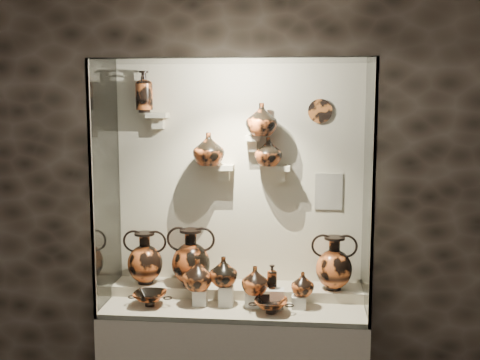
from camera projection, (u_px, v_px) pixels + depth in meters
The scene contains 35 objects.
wall_back at pixel (239, 180), 4.16m from camera, with size 5.00×0.02×3.20m, color black.
front_tier at pixel (235, 305), 3.95m from camera, with size 1.68×0.58×0.03m, color #C0B195.
rear_tier at pixel (237, 292), 4.12m from camera, with size 1.70×0.25×0.10m, color #C0B195.
back_panel at pixel (239, 180), 4.15m from camera, with size 1.70×0.03×1.60m, color beige.
glass_front at pixel (229, 195), 3.55m from camera, with size 1.70×0.01×1.60m, color white.
glass_left at pixel (106, 185), 3.92m from camera, with size 0.01×0.60×1.60m, color white.
glass_right at pixel (369, 189), 3.76m from camera, with size 0.01×0.60×1.60m, color white.
glass_top at pixel (234, 61), 3.73m from camera, with size 1.70×0.60×0.01m, color white.
frame_post_left at pixel (91, 192), 3.64m from camera, with size 0.02×0.02×1.60m, color gray.
frame_post_right at pixel (373, 197), 3.47m from camera, with size 0.02×0.02×1.60m, color gray.
pedestal_a at pixel (200, 297), 3.91m from camera, with size 0.09×0.09×0.10m, color silver.
pedestal_b at pixel (226, 296), 3.89m from camera, with size 0.09×0.09×0.13m, color silver.
pedestal_c at pixel (252, 300), 3.88m from camera, with size 0.09×0.09×0.09m, color silver.
pedestal_d at pixel (277, 298), 3.86m from camera, with size 0.09×0.09×0.12m, color silver.
pedestal_e at pixel (299, 302), 3.85m from camera, with size 0.09×0.09×0.08m, color silver.
bracket_ul at pixel (157, 115), 4.07m from camera, with size 0.14×0.12×0.04m, color beige.
bracket_ca at pixel (224, 167), 4.07m from camera, with size 0.14×0.12×0.04m, color beige.
bracket_cb at pixel (253, 138), 4.03m from camera, with size 0.10×0.12×0.04m, color beige.
bracket_cc at pixel (280, 168), 4.04m from camera, with size 0.14×0.12×0.04m, color beige.
amphora_left at pixel (145, 258), 4.12m from camera, with size 0.29×0.29×0.36m, color #D25F28, non-canonical shape.
amphora_mid at pixel (191, 257), 4.07m from camera, with size 0.31×0.31×0.39m, color #BE5121, non-canonical shape.
amphora_right at pixel (334, 263), 3.99m from camera, with size 0.29×0.29×0.36m, color #D25F28, non-canonical shape.
jug_a at pixel (198, 274), 3.89m from camera, with size 0.20×0.20×0.20m, color #D25F28.
jug_b at pixel (224, 271), 3.88m from camera, with size 0.18×0.18×0.19m, color #BE5121.
jug_c at pixel (255, 280), 3.84m from camera, with size 0.17×0.17×0.18m, color #D25F28.
jug_e at pixel (303, 284), 3.85m from camera, with size 0.15×0.15×0.15m, color #D25F28.
lekythos_small at pixel (272, 275), 3.86m from camera, with size 0.08×0.08×0.17m, color #BE5121, non-canonical shape.
kylix_left at pixel (150, 297), 3.89m from camera, with size 0.28×0.23×0.11m, color #BE5121, non-canonical shape.
kylix_right at pixel (271, 305), 3.76m from camera, with size 0.27×0.23×0.11m, color #D25F28, non-canonical shape.
lekythos_tall at pixel (144, 89), 4.04m from camera, with size 0.13×0.13×0.32m, color #D25F28, non-canonical shape.
ovoid_vase_a at pixel (209, 149), 4.01m from camera, with size 0.21×0.21×0.22m, color #BE5121.
ovoid_vase_b at pixel (262, 119), 3.95m from camera, with size 0.21×0.21×0.22m, color #BE5121.
ovoid_vase_c at pixel (268, 152), 3.99m from camera, with size 0.18×0.18×0.19m, color #BE5121.
wall_plate at pixel (320, 111), 4.00m from camera, with size 0.16×0.16×0.02m, color #BC6025.
info_placard at pixel (329, 192), 4.08m from camera, with size 0.19×0.01×0.25m, color beige.
Camera 1 is at (0.41, -1.60, 2.17)m, focal length 45.00 mm.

